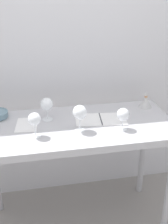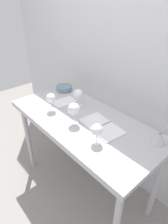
{
  "view_description": "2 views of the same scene",
  "coord_description": "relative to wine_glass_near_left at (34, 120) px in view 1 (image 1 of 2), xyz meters",
  "views": [
    {
      "loc": [
        -0.3,
        -1.82,
        1.84
      ],
      "look_at": [
        0.06,
        0.02,
        0.98
      ],
      "focal_mm": 46.86,
      "sensor_mm": 36.0,
      "label": 1
    },
    {
      "loc": [
        1.02,
        -0.89,
        1.8
      ],
      "look_at": [
        -0.01,
        0.02,
        0.95
      ],
      "focal_mm": 30.67,
      "sensor_mm": 36.0,
      "label": 2
    }
  ],
  "objects": [
    {
      "name": "ground_plane",
      "position": [
        0.29,
        0.12,
        -1.02
      ],
      "size": [
        6.0,
        6.0,
        0.0
      ],
      "primitive_type": "plane",
      "color": "gray"
    },
    {
      "name": "back_wall",
      "position": [
        0.29,
        0.61,
        0.28
      ],
      "size": [
        3.8,
        0.04,
        2.6
      ],
      "primitive_type": "cube",
      "color": "silver",
      "rests_on": "ground_plane"
    },
    {
      "name": "steel_counter",
      "position": [
        0.29,
        0.12,
        -0.23
      ],
      "size": [
        1.4,
        0.65,
        0.9
      ],
      "color": "#B0B0B5",
      "rests_on": "ground_plane"
    },
    {
      "name": "wine_glass_near_left",
      "position": [
        0.0,
        0.0,
        0.0
      ],
      "size": [
        0.08,
        0.08,
        0.17
      ],
      "color": "white",
      "rests_on": "steel_counter"
    },
    {
      "name": "wine_glass_near_center",
      "position": [
        0.3,
        0.02,
        0.01
      ],
      "size": [
        0.1,
        0.1,
        0.19
      ],
      "color": "white",
      "rests_on": "steel_counter"
    },
    {
      "name": "wine_glass_far_left",
      "position": [
        0.1,
        0.24,
        -0.0
      ],
      "size": [
        0.09,
        0.09,
        0.17
      ],
      "color": "white",
      "rests_on": "steel_counter"
    },
    {
      "name": "wine_glass_near_right",
      "position": [
        0.58,
        -0.01,
        -0.01
      ],
      "size": [
        0.09,
        0.09,
        0.15
      ],
      "color": "white",
      "rests_on": "steel_counter"
    },
    {
      "name": "open_notebook",
      "position": [
        0.48,
        0.15,
        -0.12
      ],
      "size": [
        0.39,
        0.25,
        0.01
      ],
      "rotation": [
        0.0,
        0.0,
        -0.12
      ],
      "color": "white",
      "rests_on": "steel_counter"
    },
    {
      "name": "tasting_sheet_upper",
      "position": [
        -0.05,
        0.18,
        -0.12
      ],
      "size": [
        0.17,
        0.24,
        0.0
      ],
      "primitive_type": "cube",
      "rotation": [
        0.0,
        0.0,
        -0.11
      ],
      "color": "white",
      "rests_on": "steel_counter"
    },
    {
      "name": "decanter_funnel",
      "position": [
        0.88,
        0.32,
        -0.08
      ],
      "size": [
        0.11,
        0.11,
        0.13
      ],
      "color": "#B8B8B8",
      "rests_on": "steel_counter"
    }
  ]
}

